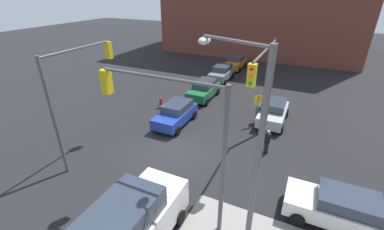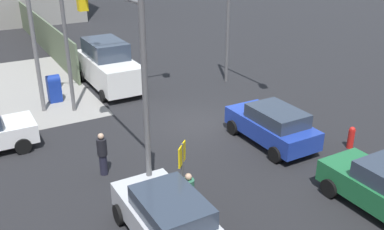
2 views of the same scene
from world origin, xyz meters
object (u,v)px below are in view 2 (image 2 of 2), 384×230
object	(u,v)px
traffic_signal_nw_corner	(115,48)
hatchback_silver	(168,217)
street_lamp_corner	(38,14)
pedestrian_crossing	(188,196)
mailbox_blue	(54,87)
traffic_signal_ne_corner	(107,12)
fire_hydrant	(351,137)
traffic_signal_se_corner	(249,6)
pedestrian_waiting	(102,153)
coupe_blue	(272,125)
van_white_delivery	(108,65)

from	to	relation	value
traffic_signal_nw_corner	hatchback_silver	bearing A→B (deg)	175.60
street_lamp_corner	pedestrian_crossing	xyz separation A→B (m)	(-10.87, -1.66, -3.88)
mailbox_blue	traffic_signal_ne_corner	bearing A→B (deg)	-123.45
fire_hydrant	traffic_signal_se_corner	bearing A→B (deg)	-2.24
street_lamp_corner	pedestrian_waiting	world-z (taller)	street_lamp_corner
hatchback_silver	traffic_signal_ne_corner	bearing A→B (deg)	-12.37
mailbox_blue	hatchback_silver	bearing A→B (deg)	-179.22
traffic_signal_nw_corner	coupe_blue	world-z (taller)	traffic_signal_nw_corner
traffic_signal_nw_corner	traffic_signal_se_corner	xyz separation A→B (m)	(4.84, -9.00, -0.07)
street_lamp_corner	pedestrian_waiting	size ratio (longest dim) A/B	4.87
traffic_signal_ne_corner	mailbox_blue	size ratio (longest dim) A/B	4.55
traffic_signal_ne_corner	mailbox_blue	bearing A→B (deg)	56.55
traffic_signal_nw_corner	traffic_signal_ne_corner	distance (m)	6.99
traffic_signal_nw_corner	fire_hydrant	bearing A→B (deg)	-107.96
street_lamp_corner	hatchback_silver	xyz separation A→B (m)	(-11.51, -0.63, -3.86)
street_lamp_corner	van_white_delivery	bearing A→B (deg)	-63.74
mailbox_blue	hatchback_silver	xyz separation A→B (m)	(-12.65, -0.17, 0.08)
coupe_blue	pedestrian_crossing	distance (m)	6.12
traffic_signal_ne_corner	coupe_blue	size ratio (longest dim) A/B	1.57
mailbox_blue	pedestrian_crossing	size ratio (longest dim) A/B	0.90
traffic_signal_se_corner	mailbox_blue	distance (m)	10.84
fire_hydrant	street_lamp_corner	bearing A→B (deg)	43.81
hatchback_silver	van_white_delivery	world-z (taller)	van_white_delivery
coupe_blue	pedestrian_waiting	bearing A→B (deg)	81.14
traffic_signal_ne_corner	pedestrian_crossing	world-z (taller)	traffic_signal_ne_corner
coupe_blue	hatchback_silver	distance (m)	7.33
traffic_signal_ne_corner	fire_hydrant	bearing A→B (deg)	-145.10
street_lamp_corner	pedestrian_waiting	distance (m)	8.05
fire_hydrant	coupe_blue	bearing A→B (deg)	52.60
traffic_signal_nw_corner	pedestrian_crossing	size ratio (longest dim) A/B	4.08
traffic_signal_ne_corner	street_lamp_corner	world-z (taller)	street_lamp_corner
pedestrian_waiting	street_lamp_corner	bearing A→B (deg)	41.28
traffic_signal_ne_corner	fire_hydrant	world-z (taller)	traffic_signal_ne_corner
traffic_signal_se_corner	pedestrian_waiting	bearing A→B (deg)	115.66
traffic_signal_ne_corner	van_white_delivery	xyz separation A→B (m)	(2.37, -0.63, -3.35)
traffic_signal_nw_corner	street_lamp_corner	bearing A→B (deg)	7.52
traffic_signal_se_corner	fire_hydrant	world-z (taller)	traffic_signal_se_corner
van_white_delivery	pedestrian_waiting	size ratio (longest dim) A/B	3.29
pedestrian_crossing	pedestrian_waiting	size ratio (longest dim) A/B	0.97
traffic_signal_se_corner	fire_hydrant	size ratio (longest dim) A/B	6.91
traffic_signal_nw_corner	hatchback_silver	size ratio (longest dim) A/B	1.59
fire_hydrant	hatchback_silver	bearing A→B (deg)	99.11
mailbox_blue	hatchback_silver	distance (m)	12.65
traffic_signal_nw_corner	traffic_signal_se_corner	size ratio (longest dim) A/B	1.00
traffic_signal_nw_corner	traffic_signal_se_corner	distance (m)	10.22
traffic_signal_nw_corner	mailbox_blue	distance (m)	9.26
traffic_signal_se_corner	traffic_signal_ne_corner	bearing A→B (deg)	75.12
mailbox_blue	van_white_delivery	bearing A→B (deg)	-78.20
mailbox_blue	van_white_delivery	size ratio (longest dim) A/B	0.26
traffic_signal_nw_corner	van_white_delivery	distance (m)	10.03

